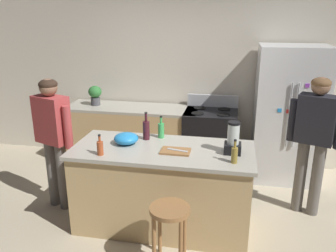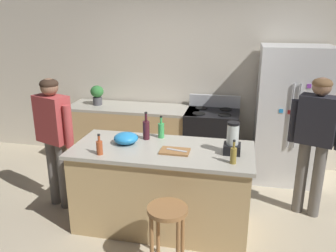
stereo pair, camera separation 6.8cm
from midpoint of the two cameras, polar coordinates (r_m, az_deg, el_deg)
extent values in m
plane|color=beige|center=(4.10, -0.42, -15.71)|extent=(14.00, 14.00, 0.00)
cube|color=beige|center=(5.41, 4.06, 8.15)|extent=(8.00, 0.10, 2.70)
cube|color=tan|center=(3.87, -0.44, -10.28)|extent=(1.85, 0.79, 0.88)
cube|color=#B2AD9E|center=(3.68, -0.45, -3.95)|extent=(1.91, 0.85, 0.04)
cube|color=tan|center=(5.44, -5.14, -1.75)|extent=(2.00, 0.64, 0.88)
cube|color=#B2AD9E|center=(5.30, -5.28, 2.95)|extent=(2.00, 0.64, 0.04)
cube|color=silver|center=(5.06, 19.70, 1.64)|extent=(0.90, 0.70, 1.88)
cylinder|color=#B7BABF|center=(4.68, 19.86, 1.52)|extent=(0.02, 0.02, 0.85)
cylinder|color=#B7BABF|center=(4.69, 20.83, 1.45)|extent=(0.02, 0.02, 0.85)
cube|color=orange|center=(4.71, 23.13, 2.51)|extent=(0.05, 0.01, 0.05)
cube|color=purple|center=(4.63, 22.52, 6.07)|extent=(0.05, 0.01, 0.05)
cube|color=purple|center=(4.75, 24.20, 1.56)|extent=(0.05, 0.01, 0.05)
cube|color=#268CD8|center=(4.66, 18.43, 2.35)|extent=(0.05, 0.01, 0.05)
cube|color=red|center=(4.68, 19.71, 2.16)|extent=(0.05, 0.01, 0.05)
cube|color=black|center=(5.19, 7.49, -2.59)|extent=(0.76, 0.64, 0.92)
cube|color=black|center=(4.90, 7.14, -4.41)|extent=(0.60, 0.01, 0.24)
cube|color=#B7BABF|center=(5.30, 8.01, 4.09)|extent=(0.76, 0.06, 0.18)
cylinder|color=black|center=(4.92, 5.47, 2.05)|extent=(0.18, 0.18, 0.01)
cylinder|color=black|center=(4.89, 9.67, 1.78)|extent=(0.18, 0.18, 0.01)
cylinder|color=black|center=(5.20, 5.87, 2.95)|extent=(0.18, 0.18, 0.01)
cylinder|color=black|center=(5.18, 9.83, 2.70)|extent=(0.18, 0.18, 0.01)
cylinder|color=#66605B|center=(4.52, -17.83, -7.16)|extent=(0.17, 0.17, 0.84)
cylinder|color=#66605B|center=(4.39, -16.30, -7.76)|extent=(0.17, 0.17, 0.84)
cube|color=#B23F3F|center=(4.21, -17.94, 1.11)|extent=(0.45, 0.35, 0.55)
cylinder|color=#B23F3F|center=(4.42, -19.98, 0.99)|extent=(0.12, 0.12, 0.49)
cylinder|color=#B23F3F|center=(4.04, -15.59, -0.11)|extent=(0.12, 0.12, 0.49)
sphere|color=#8C664C|center=(4.12, -18.45, 6.09)|extent=(0.26, 0.26, 0.20)
ellipsoid|color=#332319|center=(4.12, -18.50, 6.56)|extent=(0.27, 0.27, 0.12)
cylinder|color=#66605B|center=(4.40, 23.67, -8.23)|extent=(0.17, 0.17, 0.89)
cylinder|color=#66605B|center=(4.42, 21.37, -7.79)|extent=(0.17, 0.17, 0.89)
cube|color=#26262D|center=(4.16, 23.70, 0.90)|extent=(0.45, 0.35, 0.54)
cylinder|color=#26262D|center=(4.22, 20.30, 0.82)|extent=(0.12, 0.12, 0.49)
sphere|color=#8C664C|center=(4.08, 24.36, 5.89)|extent=(0.26, 0.26, 0.20)
ellipsoid|color=brown|center=(4.07, 24.42, 6.37)|extent=(0.27, 0.27, 0.12)
cylinder|color=#9E6B3D|center=(3.10, 0.57, -13.53)|extent=(0.36, 0.36, 0.04)
cylinder|color=#9E6B3D|center=(3.22, -2.05, -19.48)|extent=(0.04, 0.04, 0.64)
cylinder|color=#9E6B3D|center=(3.41, -1.06, -17.14)|extent=(0.04, 0.04, 0.64)
cylinder|color=#9E6B3D|center=(3.37, 3.01, -17.60)|extent=(0.04, 0.04, 0.64)
cylinder|color=#4C4C51|center=(5.47, -11.11, 4.05)|extent=(0.14, 0.14, 0.12)
ellipsoid|color=#337A38|center=(5.44, -11.21, 5.58)|extent=(0.20, 0.20, 0.18)
cube|color=black|center=(3.59, 10.96, -3.67)|extent=(0.17, 0.17, 0.10)
cylinder|color=silver|center=(3.53, 11.11, -1.36)|extent=(0.12, 0.12, 0.21)
cylinder|color=black|center=(3.50, 11.22, 0.42)|extent=(0.12, 0.12, 0.02)
cylinder|color=#471923|center=(3.90, -3.09, -0.70)|extent=(0.08, 0.08, 0.21)
cylinder|color=#471923|center=(3.85, -3.13, 1.41)|extent=(0.03, 0.03, 0.09)
cylinder|color=black|center=(3.84, -3.14, 2.17)|extent=(0.03, 0.03, 0.02)
cylinder|color=#B24C26|center=(3.55, -10.62, -3.54)|extent=(0.06, 0.06, 0.14)
cylinder|color=#B24C26|center=(3.52, -10.71, -2.02)|extent=(0.02, 0.02, 0.06)
cylinder|color=black|center=(3.50, -10.75, -1.44)|extent=(0.03, 0.03, 0.02)
cylinder|color=#3FB259|center=(3.95, -0.64, -0.75)|extent=(0.07, 0.07, 0.17)
cylinder|color=#3FB259|center=(3.91, -0.65, 0.91)|extent=(0.03, 0.03, 0.07)
cylinder|color=black|center=(3.90, -0.65, 1.53)|extent=(0.03, 0.03, 0.02)
cylinder|color=olive|center=(3.35, 11.22, -4.81)|extent=(0.06, 0.06, 0.15)
cylinder|color=olive|center=(3.31, 11.34, -3.05)|extent=(0.02, 0.02, 0.07)
cylinder|color=black|center=(3.29, 11.38, -2.39)|extent=(0.03, 0.03, 0.02)
ellipsoid|color=#268CD8|center=(3.81, -6.39, -2.00)|extent=(0.27, 0.27, 0.12)
cube|color=#9E6B3D|center=(3.57, 1.66, -4.15)|extent=(0.30, 0.20, 0.02)
cube|color=#B7BABF|center=(3.56, 1.98, -3.98)|extent=(0.22, 0.08, 0.01)
camera|label=1|loc=(0.03, -89.50, 0.16)|focal=37.21mm
camera|label=2|loc=(0.03, 90.50, -0.16)|focal=37.21mm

